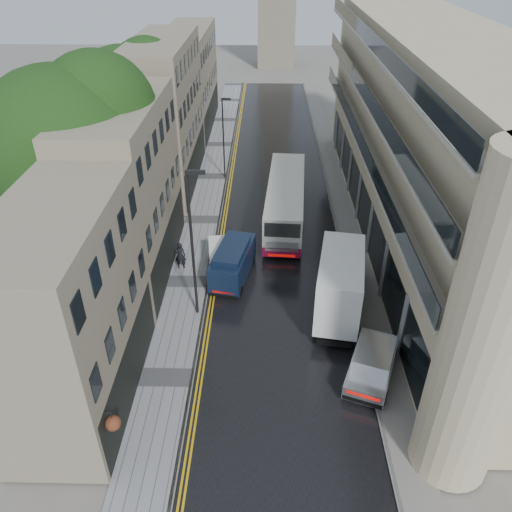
# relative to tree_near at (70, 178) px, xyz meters

# --- Properties ---
(road) EXTENTS (9.00, 85.00, 0.02)m
(road) POSITION_rel_tree_near_xyz_m (12.50, 7.50, -6.94)
(road) COLOR black
(road) RESTS_ON ground
(left_sidewalk) EXTENTS (2.70, 85.00, 0.12)m
(left_sidewalk) POSITION_rel_tree_near_xyz_m (6.65, 7.50, -6.89)
(left_sidewalk) COLOR gray
(left_sidewalk) RESTS_ON ground
(right_sidewalk) EXTENTS (1.80, 85.00, 0.12)m
(right_sidewalk) POSITION_rel_tree_near_xyz_m (17.90, 7.50, -6.89)
(right_sidewalk) COLOR slate
(right_sidewalk) RESTS_ON ground
(old_shop_row) EXTENTS (4.50, 56.00, 12.00)m
(old_shop_row) POSITION_rel_tree_near_xyz_m (3.05, 10.00, -0.95)
(old_shop_row) COLOR gray
(old_shop_row) RESTS_ON ground
(modern_block) EXTENTS (8.00, 40.00, 14.00)m
(modern_block) POSITION_rel_tree_near_xyz_m (22.80, 6.00, 0.05)
(modern_block) COLOR #C8B595
(modern_block) RESTS_ON ground
(tree_near) EXTENTS (10.56, 10.56, 13.89)m
(tree_near) POSITION_rel_tree_near_xyz_m (0.00, 0.00, 0.00)
(tree_near) COLOR black
(tree_near) RESTS_ON ground
(tree_far) EXTENTS (9.24, 9.24, 12.46)m
(tree_far) POSITION_rel_tree_near_xyz_m (0.30, 13.00, -0.72)
(tree_far) COLOR black
(tree_far) RESTS_ON ground
(cream_bus) EXTENTS (3.48, 11.99, 3.23)m
(cream_bus) POSITION_rel_tree_near_xyz_m (11.66, 4.52, -5.31)
(cream_bus) COLOR silver
(cream_bus) RESTS_ON road
(white_lorry) EXTENTS (3.69, 8.23, 4.17)m
(white_lorry) POSITION_rel_tree_near_xyz_m (14.57, -5.00, -4.84)
(white_lorry) COLOR white
(white_lorry) RESTS_ON road
(silver_hatchback) EXTENTS (3.48, 4.99, 1.72)m
(silver_hatchback) POSITION_rel_tree_near_xyz_m (15.66, -9.77, -6.07)
(silver_hatchback) COLOR silver
(silver_hatchback) RESTS_ON road
(white_van) EXTENTS (2.18, 4.13, 1.79)m
(white_van) POSITION_rel_tree_near_xyz_m (8.20, -1.05, -6.03)
(white_van) COLOR white
(white_van) RESTS_ON road
(navy_van) EXTENTS (2.90, 5.23, 2.52)m
(navy_van) POSITION_rel_tree_near_xyz_m (8.29, -1.62, -5.67)
(navy_van) COLOR black
(navy_van) RESTS_ON road
(pedestrian) EXTENTS (0.77, 0.56, 1.98)m
(pedestrian) POSITION_rel_tree_near_xyz_m (5.95, 0.75, -5.84)
(pedestrian) COLOR black
(pedestrian) RESTS_ON left_sidewalk
(lamp_post_near) EXTENTS (1.02, 0.23, 9.05)m
(lamp_post_near) POSITION_rel_tree_near_xyz_m (7.61, -3.90, -2.30)
(lamp_post_near) COLOR black
(lamp_post_near) RESTS_ON left_sidewalk
(lamp_post_far) EXTENTS (0.83, 0.29, 7.21)m
(lamp_post_far) POSITION_rel_tree_near_xyz_m (7.80, 15.60, -3.22)
(lamp_post_far) COLOR black
(lamp_post_far) RESTS_ON left_sidewalk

